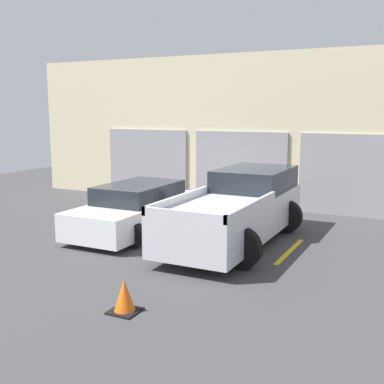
% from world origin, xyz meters
% --- Properties ---
extents(ground_plane, '(28.00, 28.00, 0.00)m').
position_xyz_m(ground_plane, '(0.00, 0.00, 0.00)').
color(ground_plane, '#3D3D3F').
extents(shophouse_building, '(17.06, 0.68, 5.06)m').
position_xyz_m(shophouse_building, '(-0.01, 3.29, 2.48)').
color(shophouse_building, beige).
rests_on(shophouse_building, ground).
extents(pickup_truck, '(2.49, 5.35, 1.70)m').
position_xyz_m(pickup_truck, '(1.39, -1.26, 0.82)').
color(pickup_truck, silver).
rests_on(pickup_truck, ground).
extents(sedan_white, '(2.13, 4.38, 1.28)m').
position_xyz_m(sedan_white, '(-1.39, -1.50, 0.61)').
color(sedan_white, white).
rests_on(sedan_white, ground).
extents(parking_stripe_far_left, '(0.12, 2.20, 0.01)m').
position_xyz_m(parking_stripe_far_left, '(-2.77, -1.53, 0.00)').
color(parking_stripe_far_left, gold).
rests_on(parking_stripe_far_left, ground).
extents(parking_stripe_left, '(0.12, 2.20, 0.01)m').
position_xyz_m(parking_stripe_left, '(0.00, -1.53, 0.00)').
color(parking_stripe_left, gold).
rests_on(parking_stripe_left, ground).
extents(parking_stripe_centre, '(0.12, 2.20, 0.01)m').
position_xyz_m(parking_stripe_centre, '(2.77, -1.53, 0.00)').
color(parking_stripe_centre, gold).
rests_on(parking_stripe_centre, ground).
extents(traffic_cone, '(0.47, 0.47, 0.55)m').
position_xyz_m(traffic_cone, '(1.29, -6.04, 0.25)').
color(traffic_cone, black).
rests_on(traffic_cone, ground).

